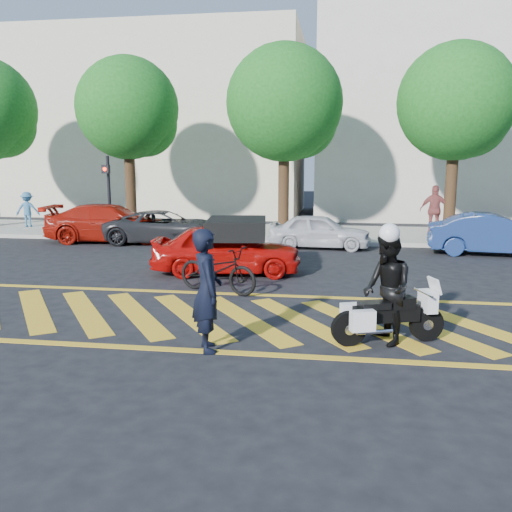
# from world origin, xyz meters

# --- Properties ---
(ground) EXTENTS (90.00, 90.00, 0.00)m
(ground) POSITION_xyz_m (0.00, 0.00, 0.00)
(ground) COLOR black
(ground) RESTS_ON ground
(sidewalk) EXTENTS (60.00, 5.00, 0.15)m
(sidewalk) POSITION_xyz_m (0.00, 12.00, 0.07)
(sidewalk) COLOR #9E998E
(sidewalk) RESTS_ON ground
(crosswalk) EXTENTS (12.33, 4.00, 0.01)m
(crosswalk) POSITION_xyz_m (-0.04, 0.00, 0.00)
(crosswalk) COLOR gold
(crosswalk) RESTS_ON ground
(building_left) EXTENTS (16.00, 8.00, 10.00)m
(building_left) POSITION_xyz_m (-8.00, 21.00, 5.00)
(building_left) COLOR beige
(building_left) RESTS_ON ground
(building_right) EXTENTS (16.00, 8.00, 11.00)m
(building_right) POSITION_xyz_m (9.00, 21.00, 5.50)
(building_right) COLOR beige
(building_right) RESTS_ON ground
(tree_left) EXTENTS (4.20, 4.20, 7.26)m
(tree_left) POSITION_xyz_m (-6.37, 12.06, 4.99)
(tree_left) COLOR black
(tree_left) RESTS_ON ground
(tree_center) EXTENTS (4.60, 4.60, 7.56)m
(tree_center) POSITION_xyz_m (0.13, 12.06, 5.10)
(tree_center) COLOR black
(tree_center) RESTS_ON ground
(tree_right) EXTENTS (4.40, 4.40, 7.41)m
(tree_right) POSITION_xyz_m (6.63, 12.06, 5.05)
(tree_right) COLOR black
(tree_right) RESTS_ON ground
(signal_pole) EXTENTS (0.28, 0.43, 3.20)m
(signal_pole) POSITION_xyz_m (-6.50, 9.74, 1.92)
(signal_pole) COLOR black
(signal_pole) RESTS_ON ground
(officer_bike) EXTENTS (0.71, 0.85, 1.98)m
(officer_bike) POSITION_xyz_m (0.19, -1.81, 0.99)
(officer_bike) COLOR black
(officer_bike) RESTS_ON ground
(bicycle) EXTENTS (2.19, 1.44, 1.09)m
(bicycle) POSITION_xyz_m (-0.50, 2.00, 0.54)
(bicycle) COLOR black
(bicycle) RESTS_ON ground
(police_motorcycle) EXTENTS (1.90, 0.98, 0.87)m
(police_motorcycle) POSITION_xyz_m (3.07, -1.05, 0.47)
(police_motorcycle) COLOR black
(police_motorcycle) RESTS_ON ground
(officer_moto) EXTENTS (0.97, 1.09, 1.86)m
(officer_moto) POSITION_xyz_m (3.05, -1.04, 0.93)
(officer_moto) COLOR black
(officer_moto) RESTS_ON ground
(red_convertible) EXTENTS (4.15, 2.10, 1.36)m
(red_convertible) POSITION_xyz_m (-0.73, 4.11, 0.68)
(red_convertible) COLOR #B20B08
(red_convertible) RESTS_ON ground
(parked_left) EXTENTS (5.06, 2.57, 1.41)m
(parked_left) POSITION_xyz_m (-6.20, 9.20, 0.70)
(parked_left) COLOR #981309
(parked_left) RESTS_ON ground
(parked_mid_left) EXTENTS (4.52, 2.46, 1.20)m
(parked_mid_left) POSITION_xyz_m (-4.14, 9.20, 0.60)
(parked_mid_left) COLOR black
(parked_mid_left) RESTS_ON ground
(parked_mid_right) EXTENTS (3.59, 1.60, 1.20)m
(parked_mid_right) POSITION_xyz_m (1.59, 8.85, 0.60)
(parked_mid_right) COLOR silver
(parked_mid_right) RESTS_ON ground
(parked_right) EXTENTS (4.19, 1.88, 1.34)m
(parked_right) POSITION_xyz_m (7.19, 8.30, 0.67)
(parked_right) COLOR navy
(parked_right) RESTS_ON ground
(pedestrian_left) EXTENTS (1.11, 0.84, 1.52)m
(pedestrian_left) POSITION_xyz_m (-11.26, 11.95, 0.91)
(pedestrian_left) COLOR teal
(pedestrian_left) RESTS_ON sidewalk
(pedestrian_right) EXTENTS (1.18, 0.61, 1.93)m
(pedestrian_right) POSITION_xyz_m (5.96, 12.06, 1.11)
(pedestrian_right) COLOR #974744
(pedestrian_right) RESTS_ON sidewalk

